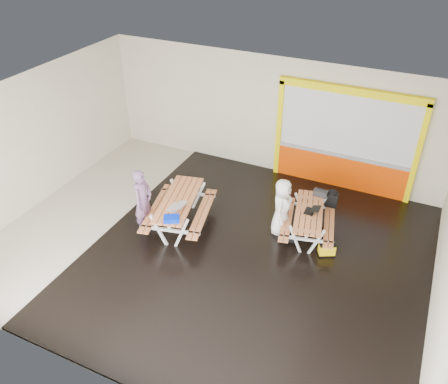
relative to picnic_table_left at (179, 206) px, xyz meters
The scene contains 14 objects.
room 1.51m from the picnic_table_left, 20.54° to the right, with size 10.02×8.02×3.52m.
deck 2.33m from the picnic_table_left, ahead, with size 7.50×7.98×0.05m, color black.
kiosk 4.84m from the picnic_table_left, 48.41° to the left, with size 3.88×0.16×3.00m.
picnic_table_left is the anchor object (origin of this frame).
picnic_table_right 3.16m from the picnic_table_left, 18.36° to the left, with size 1.62×2.07×0.74m.
person_left 0.90m from the picnic_table_left, 144.75° to the right, with size 0.61×0.40×1.67m, color #714E75.
person_right 2.52m from the picnic_table_left, 19.36° to the left, with size 0.73×0.48×1.50m, color white.
laptop_left 0.48m from the picnic_table_left, 66.49° to the right, with size 0.43×0.39×0.18m.
laptop_right 3.22m from the picnic_table_left, 18.03° to the left, with size 0.37×0.33×0.15m.
blue_pouch 0.92m from the picnic_table_left, 70.85° to the right, with size 0.35×0.25×0.10m, color #0022D4.
toolbox 3.54m from the picnic_table_left, 30.04° to the left, with size 0.37×0.20×0.20m.
backpack 3.82m from the picnic_table_left, 28.93° to the left, with size 0.30×0.20×0.48m.
dark_case 2.78m from the picnic_table_left, 13.95° to the left, with size 0.41×0.31×0.15m, color black.
fluke_bag 3.69m from the picnic_table_left, ahead, with size 0.45×0.40×0.33m.
Camera 1 is at (4.01, -7.62, 7.19)m, focal length 37.06 mm.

